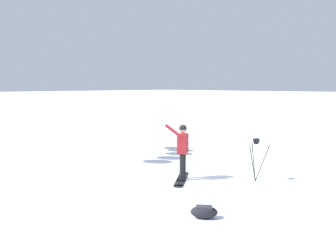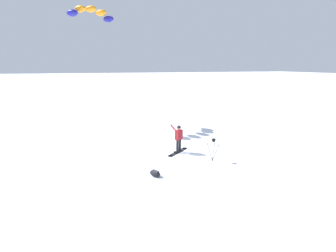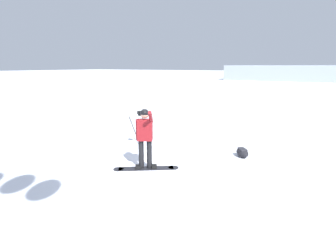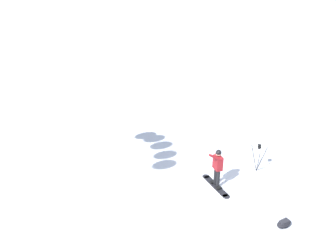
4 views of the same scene
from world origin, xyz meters
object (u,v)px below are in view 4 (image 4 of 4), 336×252
object	(u,v)px
gear_bag_large	(284,223)
camera_tripod	(259,152)
snowboarder	(217,165)
snowboard	(216,186)

from	to	relation	value
gear_bag_large	camera_tripod	distance (m)	3.49
snowboarder	gear_bag_large	distance (m)	3.20
camera_tripod	gear_bag_large	bearing A→B (deg)	102.28
snowboarder	gear_bag_large	world-z (taller)	snowboarder
snowboarder	gear_bag_large	xyz separation A→B (m)	(-2.37, 1.97, -0.86)
snowboarder	camera_tripod	xyz separation A→B (m)	(-1.65, -1.36, -0.09)
snowboarder	camera_tripod	bearing A→B (deg)	-140.40
snowboard	camera_tripod	bearing A→B (deg)	-139.94
snowboard	snowboarder	bearing A→B (deg)	-110.26
snowboard	gear_bag_large	bearing A→B (deg)	140.92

